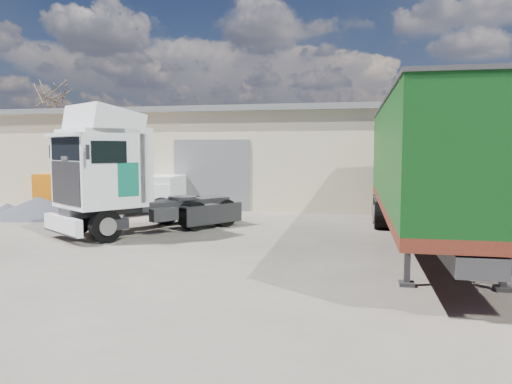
% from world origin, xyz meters
% --- Properties ---
extents(ground, '(120.00, 120.00, 0.00)m').
position_xyz_m(ground, '(0.00, 0.00, 0.00)').
color(ground, black).
rests_on(ground, ground).
extents(warehouse, '(30.60, 12.60, 5.42)m').
position_xyz_m(warehouse, '(-6.00, 16.00, 2.66)').
color(warehouse, '#B5AC8B').
rests_on(warehouse, ground).
extents(bare_tree, '(4.00, 4.00, 9.60)m').
position_xyz_m(bare_tree, '(-18.00, 20.00, 7.92)').
color(bare_tree, '#382B21').
rests_on(bare_tree, ground).
extents(tractor_unit, '(5.99, 7.12, 4.67)m').
position_xyz_m(tractor_unit, '(-2.92, 2.48, 1.96)').
color(tractor_unit, black).
rests_on(tractor_unit, ground).
extents(box_trailer, '(3.42, 13.85, 4.57)m').
position_xyz_m(box_trailer, '(7.68, 2.11, 2.79)').
color(box_trailer, '#2D2D30').
rests_on(box_trailer, ground).
extents(panel_van, '(2.14, 4.54, 1.80)m').
position_xyz_m(panel_van, '(-4.22, 9.37, 0.93)').
color(panel_van, black).
rests_on(panel_van, ground).
extents(orange_skip, '(3.43, 2.52, 1.94)m').
position_xyz_m(orange_skip, '(-8.23, 7.15, 0.85)').
color(orange_skip, '#2D2D30').
rests_on(orange_skip, ground).
extents(gravel_heap, '(6.08, 5.64, 0.94)m').
position_xyz_m(gravel_heap, '(-9.08, 5.79, 0.44)').
color(gravel_heap, '#20242B').
rests_on(gravel_heap, ground).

